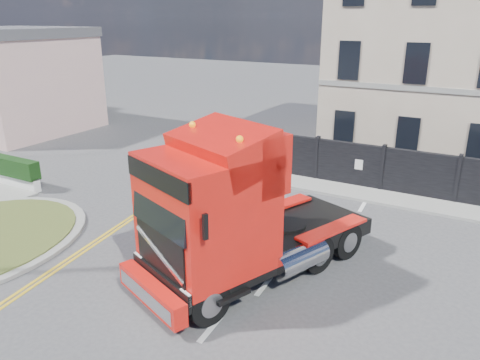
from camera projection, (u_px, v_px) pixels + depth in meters
The scene contains 6 objects.
ground at pixel (187, 256), 15.05m from camera, with size 120.00×120.00×0.00m, color #424244.
seaside_bldg_pink at pixel (15, 85), 30.66m from camera, with size 8.00×8.00×6.00m, color #D0A4A2.
hoarding_fence at pixel (445, 179), 19.11m from camera, with size 18.80×0.25×2.00m.
georgian_building at pixel (466, 47), 23.96m from camera, with size 12.30×10.30×12.80m.
pavement_far at pixel (425, 205), 18.94m from camera, with size 20.00×1.60×0.12m, color gray.
truck at pixel (229, 217), 12.96m from camera, with size 5.36×8.01×4.50m.
Camera 1 is at (8.01, -10.85, 7.30)m, focal length 35.00 mm.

